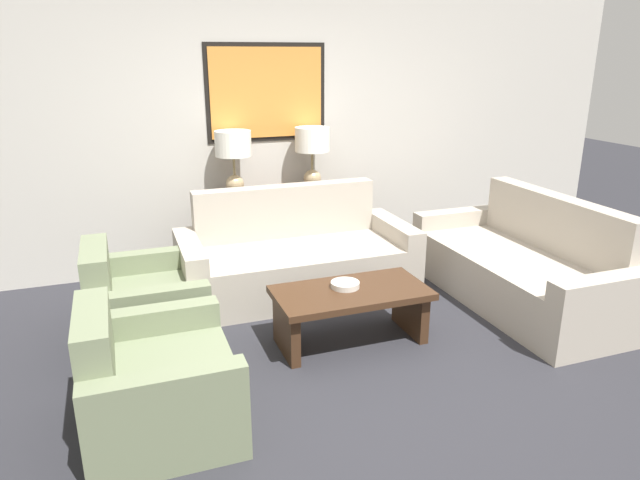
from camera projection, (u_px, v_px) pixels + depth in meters
ground_plane at (363, 371)px, 3.89m from camera, size 20.00×20.00×0.00m
back_wall at (266, 131)px, 5.64m from camera, size 8.00×0.12×2.65m
console_table at (276, 230)px, 5.70m from camera, size 1.21×0.37×0.76m
table_lamp_left at (233, 151)px, 5.32m from camera, size 0.34×0.34×0.62m
table_lamp_right at (312, 147)px, 5.57m from camera, size 0.34×0.34×0.62m
couch_by_back_wall at (296, 259)px, 5.13m from camera, size 2.06×0.92×0.91m
couch_by_side at (522, 268)px, 4.91m from camera, size 0.92×2.06×0.91m
coffee_table at (351, 304)px, 4.19m from camera, size 1.13×0.58×0.42m
decorative_bowl at (345, 285)px, 4.18m from camera, size 0.21×0.21×0.04m
armchair_near_back_wall at (142, 307)px, 4.23m from camera, size 0.82×0.95×0.77m
armchair_near_camera at (155, 385)px, 3.23m from camera, size 0.82×0.95×0.77m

